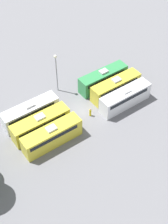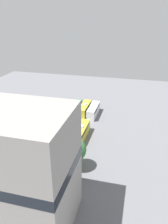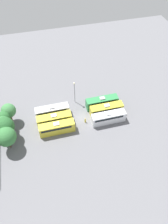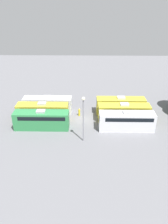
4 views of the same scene
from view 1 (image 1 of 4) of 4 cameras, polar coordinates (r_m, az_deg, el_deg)
name	(u,v)px [view 1 (image 1 of 4)]	position (r m, az deg, el deg)	size (l,w,h in m)	color
ground_plane	(80,111)	(56.33, -0.66, 0.13)	(114.14, 114.14, 0.00)	slate
bus_0	(125,97)	(56.71, 7.52, 2.66)	(2.61, 10.16, 3.73)	silver
bus_1	(116,87)	(58.66, 5.81, 4.60)	(2.61, 10.16, 3.73)	gold
bus_2	(103,78)	(60.35, 3.50, 6.16)	(2.61, 10.16, 3.73)	#338C4C
bus_3	(52,135)	(50.35, -5.90, -4.30)	(2.61, 10.16, 3.73)	gold
bus_4	(41,124)	(52.21, -7.94, -2.19)	(2.61, 10.16, 3.73)	gold
bus_5	(30,112)	(54.37, -9.77, -0.02)	(2.61, 10.16, 3.73)	silver
worker_person	(90,112)	(55.05, 1.16, -0.07)	(0.36, 0.36, 1.70)	gold
light_pole	(56,67)	(57.18, -5.12, 8.15)	(0.60, 0.60, 8.19)	gray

